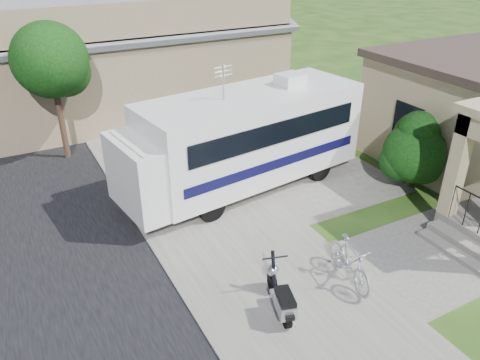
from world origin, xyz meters
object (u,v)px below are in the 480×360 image
shrub (414,149)px  garden_hose (436,230)px  motorhome (244,138)px  scooter (281,296)px  bicycle (350,264)px

shrub → garden_hose: shrub is taller
motorhome → garden_hose: size_ratio=17.58×
garden_hose → motorhome: bearing=125.1°
shrub → scooter: (-6.38, -2.73, -0.80)m
shrub → scooter: 6.98m
motorhome → scooter: size_ratio=5.11×
motorhome → scooter: (-1.92, -5.09, -1.18)m
motorhome → garden_hose: motorhome is taller
scooter → shrub: bearing=39.7°
bicycle → garden_hose: bicycle is taller
motorhome → garden_hose: 5.78m
scooter → bicycle: size_ratio=0.88×
motorhome → garden_hose: bearing=-62.6°
shrub → scooter: bearing=-156.8°
scooter → bicycle: (1.83, 0.10, 0.06)m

